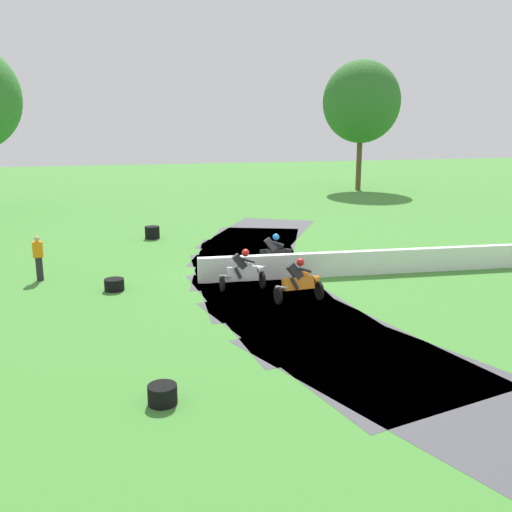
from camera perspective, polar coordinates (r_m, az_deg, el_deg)
ground_plane at (r=20.37m, az=-0.19°, el=-2.42°), size 120.00×120.00×0.00m
track_asphalt at (r=20.55m, az=2.33°, el=-2.28°), size 9.02×26.92×0.01m
safety_barrier at (r=21.93m, az=14.29°, el=-0.48°), size 15.20×1.42×0.90m
motorcycle_lead_black at (r=21.73m, az=1.91°, el=0.36°), size 1.70×0.83×1.43m
motorcycle_chase_white at (r=19.06m, az=-1.20°, el=-1.48°), size 1.69×0.70×1.42m
motorcycle_trailing_orange at (r=17.91m, az=4.49°, el=-2.55°), size 1.68×0.84×1.43m
tire_stack_near at (r=28.05m, az=-10.46°, el=2.36°), size 0.71×0.71×0.60m
tire_stack_mid_a at (r=19.65m, az=-14.16°, el=-2.83°), size 0.66×0.66×0.40m
tire_stack_mid_b at (r=11.82m, az=-9.45°, el=-13.66°), size 0.60×0.60×0.40m
track_marshal at (r=21.55m, az=-21.17°, el=-0.22°), size 0.34×0.24×1.63m
tree_far_left at (r=48.58m, az=10.63°, el=15.08°), size 6.33×6.33×10.54m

